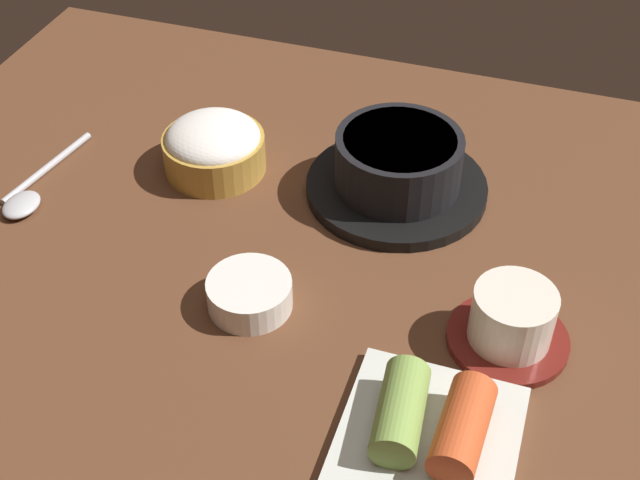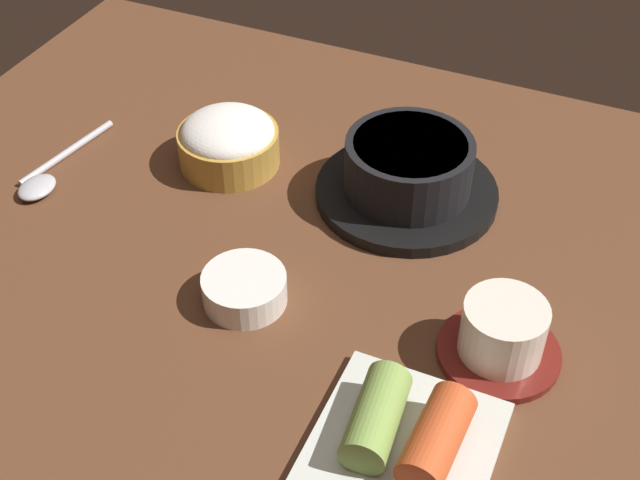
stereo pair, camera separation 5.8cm
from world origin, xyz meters
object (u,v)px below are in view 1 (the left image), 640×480
object	(u,v)px
kimchi_plate	(430,427)
spoon	(30,193)
rice_bowl	(214,146)
banchan_cup_center	(250,293)
stone_pot	(398,168)
tea_cup_with_saucer	(511,321)

from	to	relation	value
kimchi_plate	spoon	world-z (taller)	kimchi_plate
rice_bowl	banchan_cup_center	size ratio (longest dim) A/B	1.41
kimchi_plate	stone_pot	bearing A→B (deg)	109.20
stone_pot	tea_cup_with_saucer	distance (cm)	23.11
kimchi_plate	spoon	size ratio (longest dim) A/B	0.88
banchan_cup_center	spoon	distance (cm)	29.38
rice_bowl	tea_cup_with_saucer	size ratio (longest dim) A/B	1.03
stone_pot	tea_cup_with_saucer	bearing A→B (deg)	-49.92
banchan_cup_center	stone_pot	bearing A→B (deg)	67.03
rice_bowl	spoon	bearing A→B (deg)	-146.58
tea_cup_with_saucer	kimchi_plate	size ratio (longest dim) A/B	0.77
rice_bowl	kimchi_plate	size ratio (longest dim) A/B	0.79
kimchi_plate	spoon	bearing A→B (deg)	160.47
tea_cup_with_saucer	banchan_cup_center	size ratio (longest dim) A/B	1.37
rice_bowl	spoon	world-z (taller)	rice_bowl
tea_cup_with_saucer	banchan_cup_center	xyz separation A→B (cm)	(-23.62, -2.97, -1.14)
rice_bowl	banchan_cup_center	xyz separation A→B (cm)	(11.56, -18.50, -1.40)
stone_pot	tea_cup_with_saucer	size ratio (longest dim) A/B	1.78
tea_cup_with_saucer	kimchi_plate	distance (cm)	13.28
tea_cup_with_saucer	rice_bowl	bearing A→B (deg)	156.18
stone_pot	kimchi_plate	world-z (taller)	stone_pot
rice_bowl	kimchi_plate	xyz separation A→B (cm)	(30.83, -28.04, -1.22)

